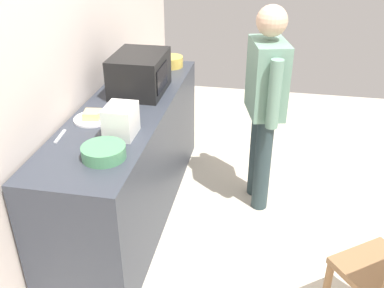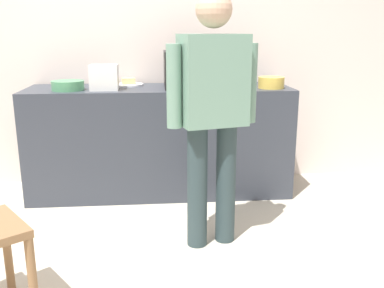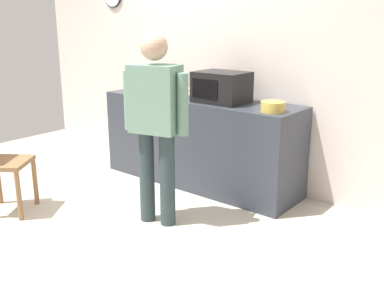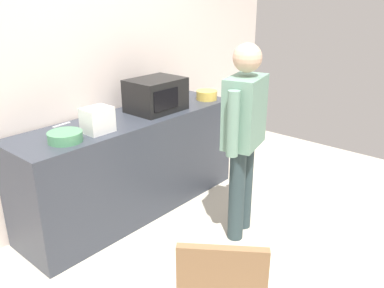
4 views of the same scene
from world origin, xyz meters
The scene contains 11 objects.
ground_plane centered at (0.00, 0.00, 0.00)m, with size 6.00×6.00×0.00m, color beige.
back_wall centered at (0.00, 1.60, 1.30)m, with size 5.40×0.13×2.60m.
kitchen_counter centered at (0.18, 1.22, 0.46)m, with size 2.20×0.62×0.92m, color #333842.
microwave centered at (0.48, 1.19, 1.07)m, with size 0.50×0.39×0.30m.
sandwich_plate centered at (-0.08, 1.36, 0.94)m, with size 0.26×0.26×0.07m.
salad_bowl centered at (1.10, 1.09, 0.97)m, with size 0.21×0.21×0.09m, color gold.
cereal_bowl centered at (-0.54, 1.11, 0.96)m, with size 0.26×0.26×0.08m, color #4C8E60.
toaster centered at (-0.25, 1.10, 1.02)m, with size 0.22×0.18×0.20m, color silver.
fork_utensil centered at (-0.35, 1.47, 0.92)m, with size 0.17×0.02×0.01m, color silver.
spoon_utensil centered at (0.91, 1.31, 0.92)m, with size 0.17×0.02×0.01m, color silver.
person_standing centered at (0.50, 0.23, 0.94)m, with size 0.57×0.33×1.61m.
Camera 3 is at (2.97, -2.34, 1.71)m, focal length 41.36 mm.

